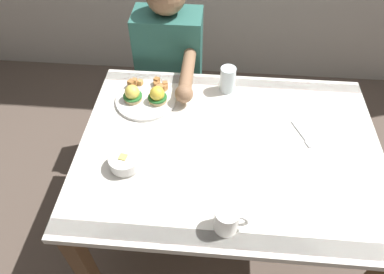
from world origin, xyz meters
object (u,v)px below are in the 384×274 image
Objects in this scene: fork at (303,135)px; water_glass_near at (228,81)px; coffee_mug at (227,219)px; dining_table at (228,163)px; eggs_benedict_plate at (146,97)px; fruit_bowl at (125,161)px; diner_person at (170,68)px.

water_glass_near reaches higher than fork.
coffee_mug is 0.75× the size of fork.
dining_table is 0.33m from fork.
eggs_benedict_plate is 2.25× the size of fruit_bowl.
fruit_bowl is 0.75m from diner_person.
coffee_mug is at bearing -89.09° from water_glass_near.
diner_person reaches higher than fruit_bowl.
fork is (0.69, 0.21, -0.03)m from fruit_bowl.
water_glass_near is (0.36, 0.11, 0.03)m from eggs_benedict_plate.
fork is at bearing 17.29° from fruit_bowl.
fork is 0.81m from diner_person.
diner_person is at bearing 81.40° from eggs_benedict_plate.
fruit_bowl is 0.44m from coffee_mug.
eggs_benedict_plate is 0.24× the size of diner_person.
water_glass_near is at bearing 90.91° from coffee_mug.
diner_person is at bearing 118.14° from dining_table.
coffee_mug reaches higher than fork.
fork is (0.30, 0.08, 0.11)m from dining_table.
eggs_benedict_plate is 2.24× the size of water_glass_near.
fruit_bowl is 0.81× the size of fork.
dining_table is 0.46m from eggs_benedict_plate.
fork is at bearing 15.11° from dining_table.
coffee_mug is at bearing -58.08° from eggs_benedict_plate.
fruit_bowl is at bearing -95.34° from diner_person.
coffee_mug is at bearing -91.22° from dining_table.
fork is (0.67, -0.16, -0.02)m from eggs_benedict_plate.
fruit_bowl is at bearing -92.11° from eggs_benedict_plate.
eggs_benedict_plate is 0.37m from water_glass_near.
eggs_benedict_plate is 0.70m from coffee_mug.
coffee_mug is 1.01m from diner_person.
eggs_benedict_plate is at bearing -98.60° from diner_person.
diner_person reaches higher than coffee_mug.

